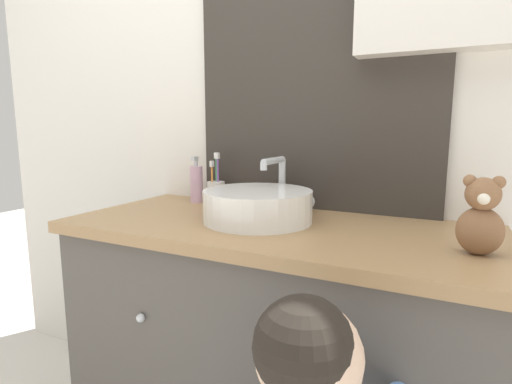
{
  "coord_description": "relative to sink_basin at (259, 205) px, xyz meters",
  "views": [
    {
      "loc": [
        0.47,
        -0.74,
        1.14
      ],
      "look_at": [
        -0.03,
        0.27,
        0.96
      ],
      "focal_mm": 28.0,
      "sensor_mm": 36.0,
      "label": 1
    }
  ],
  "objects": [
    {
      "name": "sink_basin",
      "position": [
        0.0,
        0.0,
        0.0
      ],
      "size": [
        0.33,
        0.38,
        0.19
      ],
      "color": "white",
      "rests_on": "vanity_counter"
    },
    {
      "name": "teddy_bear",
      "position": [
        0.58,
        -0.07,
        0.03
      ],
      "size": [
        0.1,
        0.08,
        0.18
      ],
      "color": "brown",
      "rests_on": "vanity_counter"
    },
    {
      "name": "soap_dispenser",
      "position": [
        -0.35,
        0.18,
        0.02
      ],
      "size": [
        0.05,
        0.05,
        0.18
      ],
      "color": "#CCA3BC",
      "rests_on": "vanity_counter"
    },
    {
      "name": "toothbrush_holder",
      "position": [
        -0.27,
        0.18,
        -0.0
      ],
      "size": [
        0.07,
        0.07,
        0.19
      ],
      "color": "silver",
      "rests_on": "vanity_counter"
    },
    {
      "name": "vanity_counter",
      "position": [
        0.05,
        -0.01,
        -0.48
      ],
      "size": [
        1.25,
        0.56,
        0.86
      ],
      "color": "#4C4742",
      "rests_on": "ground_plane"
    },
    {
      "name": "wall_back",
      "position": [
        0.08,
        0.29,
        0.37
      ],
      "size": [
        3.2,
        0.18,
        2.5
      ],
      "color": "silver",
      "rests_on": "ground_plane"
    }
  ]
}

